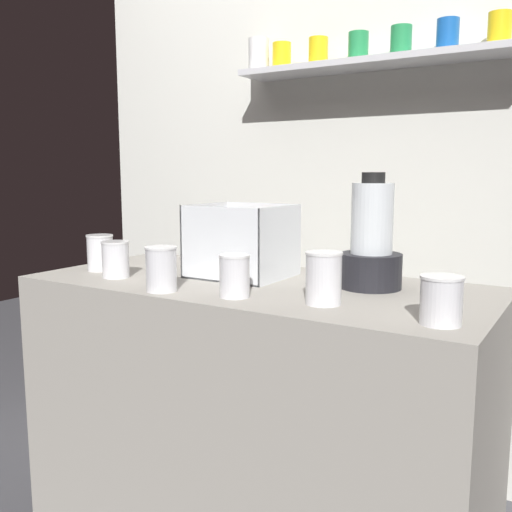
{
  "coord_description": "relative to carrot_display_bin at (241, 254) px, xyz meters",
  "views": [
    {
      "loc": [
        0.89,
        -1.44,
        1.23
      ],
      "look_at": [
        0.0,
        0.0,
        0.98
      ],
      "focal_mm": 39.76,
      "sensor_mm": 36.0,
      "label": 1
    }
  ],
  "objects": [
    {
      "name": "blender_pitcher",
      "position": [
        0.42,
        0.04,
        0.05
      ],
      "size": [
        0.18,
        0.18,
        0.33
      ],
      "color": "black",
      "rests_on": "counter"
    },
    {
      "name": "juice_cup_mango_far_right",
      "position": [
        0.39,
        -0.22,
        -0.01
      ],
      "size": [
        0.09,
        0.09,
        0.13
      ],
      "color": "white",
      "rests_on": "counter"
    },
    {
      "name": "counter",
      "position": [
        0.09,
        -0.06,
        -0.52
      ],
      "size": [
        1.4,
        0.64,
        0.9
      ],
      "primitive_type": "cube",
      "color": "#9E998E",
      "rests_on": "ground_plane"
    },
    {
      "name": "juice_cup_beet_far_left",
      "position": [
        -0.47,
        -0.16,
        -0.01
      ],
      "size": [
        0.09,
        0.09,
        0.12
      ],
      "color": "white",
      "rests_on": "counter"
    },
    {
      "name": "juice_cup_mango_left",
      "position": [
        -0.33,
        -0.23,
        -0.02
      ],
      "size": [
        0.09,
        0.09,
        0.12
      ],
      "color": "white",
      "rests_on": "counter"
    },
    {
      "name": "juice_cup_pomegranate_rightmost",
      "position": [
        0.69,
        -0.26,
        -0.02
      ],
      "size": [
        0.09,
        0.09,
        0.11
      ],
      "color": "white",
      "rests_on": "counter"
    },
    {
      "name": "juice_cup_orange_middle",
      "position": [
        -0.06,
        -0.31,
        -0.01
      ],
      "size": [
        0.09,
        0.09,
        0.13
      ],
      "color": "white",
      "rests_on": "counter"
    },
    {
      "name": "back_wall_unit",
      "position": [
        0.1,
        0.7,
        0.3
      ],
      "size": [
        2.6,
        0.24,
        2.5
      ],
      "color": "silver",
      "rests_on": "ground_plane"
    },
    {
      "name": "juice_cup_carrot_right",
      "position": [
        0.15,
        -0.27,
        -0.02
      ],
      "size": [
        0.08,
        0.08,
        0.11
      ],
      "color": "white",
      "rests_on": "counter"
    },
    {
      "name": "carrot_display_bin",
      "position": [
        0.0,
        0.0,
        0.0
      ],
      "size": [
        0.29,
        0.26,
        0.23
      ],
      "color": "white",
      "rests_on": "counter"
    }
  ]
}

